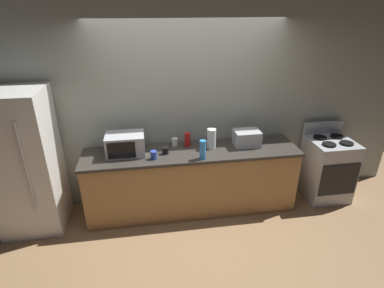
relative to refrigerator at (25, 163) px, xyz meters
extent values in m
plane|color=#93704C|center=(2.05, -0.40, -0.90)|extent=(8.00, 8.00, 0.00)
cube|color=#9EA399|center=(2.05, 0.41, 0.45)|extent=(6.40, 0.10, 2.70)
cube|color=#B27F4C|center=(2.05, 0.00, -0.47)|extent=(2.80, 0.60, 0.86)
cube|color=#38332D|center=(2.05, 0.00, -0.02)|extent=(2.84, 0.64, 0.04)
cube|color=white|center=(0.00, 0.00, 0.00)|extent=(0.72, 0.70, 1.80)
cylinder|color=silver|center=(0.14, -0.37, 0.10)|extent=(0.02, 0.02, 1.10)
cube|color=#B7BABF|center=(4.05, 0.00, -0.45)|extent=(0.60, 0.60, 0.90)
cube|color=black|center=(4.05, -0.30, -0.45)|extent=(0.55, 0.02, 0.48)
cube|color=#B7BABF|center=(4.05, 0.28, 0.09)|extent=(0.60, 0.04, 0.18)
cylinder|color=black|center=(3.92, -0.12, 0.01)|extent=(0.18, 0.18, 0.02)
cylinder|color=black|center=(4.18, -0.12, 0.01)|extent=(0.18, 0.18, 0.02)
cylinder|color=black|center=(3.92, 0.12, 0.01)|extent=(0.18, 0.18, 0.02)
cylinder|color=black|center=(4.18, 0.12, 0.01)|extent=(0.18, 0.18, 0.02)
cube|color=#B7BABF|center=(1.20, 0.05, 0.13)|extent=(0.48, 0.34, 0.27)
cube|color=black|center=(1.16, -0.12, 0.13)|extent=(0.34, 0.01, 0.21)
cube|color=#B7BABF|center=(2.81, 0.06, 0.10)|extent=(0.34, 0.26, 0.21)
cylinder|color=white|center=(2.32, 0.05, 0.13)|extent=(0.12, 0.12, 0.27)
cylinder|color=red|center=(2.02, 0.17, 0.09)|extent=(0.08, 0.08, 0.18)
cylinder|color=#338CE5|center=(2.15, -0.23, 0.12)|extent=(0.08, 0.08, 0.25)
cylinder|color=#2D4CB2|center=(1.55, -0.15, 0.05)|extent=(0.08, 0.08, 0.10)
cylinder|color=black|center=(1.70, -0.02, 0.04)|extent=(0.08, 0.08, 0.09)
cylinder|color=white|center=(1.85, 0.20, 0.05)|extent=(0.08, 0.08, 0.10)
camera|label=1|loc=(1.48, -3.56, 1.78)|focal=28.80mm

